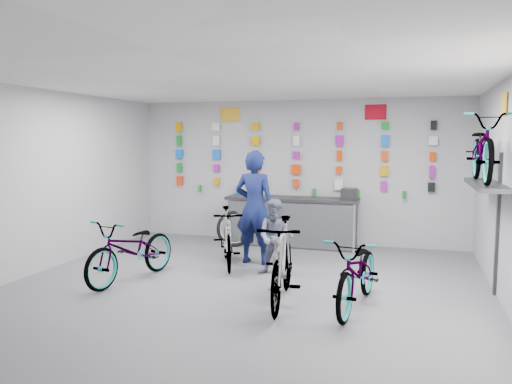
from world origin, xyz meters
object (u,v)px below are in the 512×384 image
(counter, at_px, (292,222))
(clerk, at_px, (255,207))
(bike_center, at_px, (282,262))
(bike_service, at_px, (227,237))
(bike_right, at_px, (358,272))
(bike_left, at_px, (132,249))
(customer, at_px, (276,237))

(counter, distance_m, clerk, 1.72)
(bike_center, relative_size, bike_service, 1.12)
(counter, height_order, clerk, clerk)
(bike_right, bearing_deg, counter, 123.42)
(bike_left, distance_m, bike_right, 3.47)
(bike_left, xyz_separation_m, bike_right, (3.46, -0.26, -0.01))
(bike_center, xyz_separation_m, clerk, (-1.00, 1.99, 0.43))
(bike_right, height_order, clerk, clerk)
(bike_center, xyz_separation_m, customer, (-0.44, 1.33, 0.05))
(clerk, bearing_deg, counter, -94.55)
(bike_center, distance_m, bike_service, 2.16)
(bike_left, relative_size, customer, 1.52)
(counter, relative_size, clerk, 1.36)
(bike_left, relative_size, bike_center, 1.00)
(bike_center, bearing_deg, bike_service, 123.21)
(bike_service, height_order, customer, customer)
(bike_left, xyz_separation_m, bike_service, (1.08, 1.28, 0.01))
(clerk, distance_m, customer, 0.95)
(bike_service, bearing_deg, customer, -42.52)
(counter, bearing_deg, bike_right, -64.15)
(bike_center, distance_m, clerk, 2.27)
(bike_left, distance_m, bike_service, 1.67)
(bike_left, height_order, clerk, clerk)
(bike_service, bearing_deg, counter, 47.10)
(counter, height_order, bike_service, bike_service)
(bike_left, distance_m, customer, 2.25)
(bike_center, height_order, bike_service, bike_center)
(bike_service, relative_size, clerk, 0.85)
(counter, distance_m, customer, 2.31)
(customer, bearing_deg, bike_right, -38.63)
(bike_right, height_order, customer, customer)
(bike_service, height_order, clerk, clerk)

